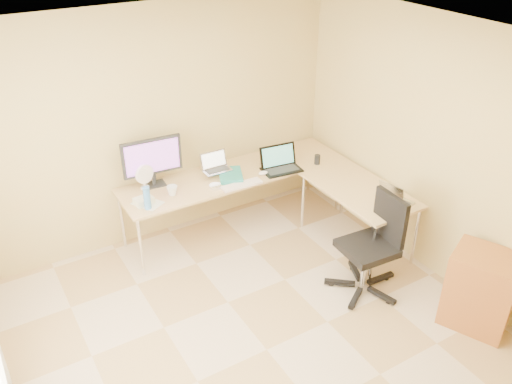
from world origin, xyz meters
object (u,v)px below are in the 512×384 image
laptop_return (397,194)px  desk_fan (144,177)px  laptop_black (282,160)px  desk_main (236,200)px  water_bottle (147,198)px  keyboard (242,185)px  monitor (152,162)px  office_chair (367,248)px  desk_return (356,217)px  mug (172,191)px  laptop_center (216,162)px  cabinet (480,291)px

laptop_return → desk_fan: bearing=38.7°
laptop_black → laptop_return: (0.59, -1.22, -0.02)m
desk_main → water_bottle: bearing=-168.7°
keyboard → desk_fan: bearing=153.9°
monitor → office_chair: monitor is taller
monitor → office_chair: (1.43, -1.84, -0.51)m
laptop_black → office_chair: office_chair is taller
desk_main → laptop_return: (1.07, -1.45, 0.48)m
desk_return → water_bottle: water_bottle is taller
mug → laptop_return: 2.31m
laptop_black → desk_fan: bearing=171.3°
monitor → laptop_center: (0.68, -0.14, -0.12)m
desk_return → desk_fan: 2.36m
keyboard → desk_return: bearing=-31.9°
desk_main → laptop_black: bearing=-24.7°
monitor → water_bottle: (-0.24, -0.43, -0.15)m
keyboard → laptop_return: size_ratio=1.32×
laptop_return → monitor: bearing=36.8°
desk_main → laptop_center: (-0.20, 0.06, 0.52)m
mug → laptop_black: bearing=-5.5°
laptop_center → mug: (-0.60, -0.16, -0.10)m
mug → office_chair: 2.07m
desk_fan → mug: bearing=-72.1°
laptop_black → laptop_return: laptop_black is taller
monitor → mug: size_ratio=5.69×
laptop_center → mug: bearing=-165.2°
office_chair → cabinet: size_ratio=1.32×
desk_return → monitor: 2.31m
laptop_black → desk_main: bearing=161.9°
mug → desk_fan: desk_fan is taller
desk_return → laptop_black: laptop_black is taller
laptop_center → desk_fan: 0.81m
laptop_black → mug: (-1.29, 0.12, -0.08)m
monitor → desk_fan: 0.19m
laptop_center → mug: laptop_center is taller
water_bottle → laptop_return: bearing=-29.0°
desk_return → laptop_black: size_ratio=2.98×
mug → laptop_return: (1.88, -1.35, 0.06)m
desk_return → laptop_black: 1.05m
desk_fan → keyboard: bearing=-45.0°
laptop_black → mug: size_ratio=3.87×
desk_main → desk_return: bearing=-45.7°
desk_main → cabinet: 2.78m
monitor → cabinet: size_ratio=0.82×
office_chair → cabinet: bearing=-53.3°
desk_return → cabinet: size_ratio=1.66×
laptop_black → keyboard: size_ratio=0.95×
desk_fan → office_chair: office_chair is taller
mug → office_chair: office_chair is taller
desk_fan → water_bottle: bearing=-123.6°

